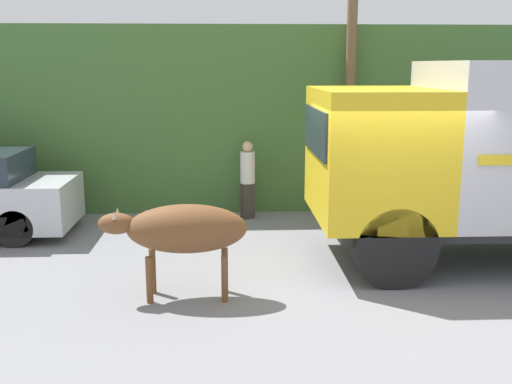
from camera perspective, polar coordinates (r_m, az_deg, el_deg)
The scene contains 6 objects.
ground_plane at distance 9.24m, azimuth 11.98°, elevation -7.82°, with size 60.00×60.00×0.00m, color gray.
hillside_embankment at distance 15.86m, azimuth 5.65°, elevation 7.84°, with size 32.00×6.41×3.90m.
building_backdrop at distance 14.54m, azimuth -19.67°, elevation 5.32°, with size 4.94×2.70×3.11m.
brown_cow at distance 8.02m, azimuth -6.95°, elevation -3.58°, with size 1.97×0.66×1.29m.
pedestrian_on_hill at distance 12.13m, azimuth -0.80°, elevation 1.53°, with size 0.40×0.40×1.59m.
utility_pole at distance 12.45m, azimuth 9.05°, elevation 12.75°, with size 0.90×0.21×6.31m.
Camera 1 is at (-2.31, -8.39, 3.10)m, focal length 42.00 mm.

